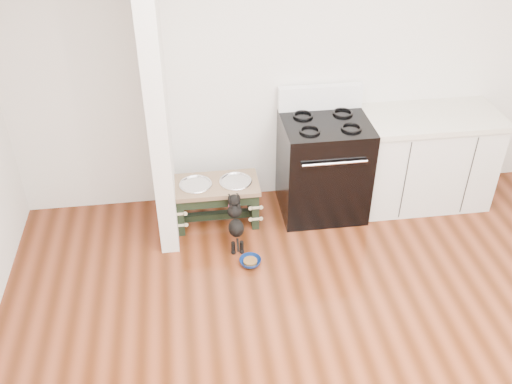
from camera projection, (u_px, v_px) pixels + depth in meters
name	position (u px, v px, depth m)	size (l,w,h in m)	color
room_shell	(392.00, 205.00, 2.75)	(5.00, 5.00, 5.00)	silver
partition_wall	(155.00, 89.00, 4.48)	(0.15, 0.80, 2.70)	silver
oven_range	(323.00, 166.00, 5.19)	(0.76, 0.69, 1.14)	black
cabinet_run	(425.00, 159.00, 5.32)	(1.24, 0.64, 0.91)	silver
dog_feeder	(216.00, 195.00, 5.12)	(0.76, 0.41, 0.43)	black
puppy	(236.00, 221.00, 4.87)	(0.13, 0.39, 0.46)	black
floor_bowl	(250.00, 262.00, 4.78)	(0.22, 0.22, 0.06)	navy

